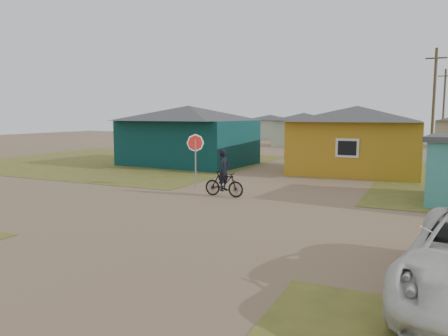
{
  "coord_description": "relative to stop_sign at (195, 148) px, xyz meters",
  "views": [
    {
      "loc": [
        6.39,
        -12.36,
        3.37
      ],
      "look_at": [
        -0.87,
        3.0,
        1.3
      ],
      "focal_mm": 35.0,
      "sensor_mm": 36.0,
      "label": 1
    }
  ],
  "objects": [
    {
      "name": "ground",
      "position": [
        3.35,
        -5.18,
        -1.84
      ],
      "size": [
        120.0,
        120.0,
        0.0
      ],
      "primitive_type": "plane",
      "color": "#83674C"
    },
    {
      "name": "grass_nw",
      "position": [
        -10.65,
        7.82,
        -1.83
      ],
      "size": [
        20.0,
        18.0,
        0.0
      ],
      "primitive_type": "cube",
      "color": "olive",
      "rests_on": "ground"
    },
    {
      "name": "house_teal",
      "position": [
        -5.15,
        8.32,
        0.22
      ],
      "size": [
        8.93,
        7.08,
        4.0
      ],
      "color": "#083031",
      "rests_on": "ground"
    },
    {
      "name": "house_yellow",
      "position": [
        5.85,
        8.82,
        0.16
      ],
      "size": [
        7.72,
        6.76,
        3.9
      ],
      "color": "#B7841C",
      "rests_on": "ground"
    },
    {
      "name": "house_pale_west",
      "position": [
        -2.65,
        28.82,
        0.02
      ],
      "size": [
        7.04,
        6.15,
        3.6
      ],
      "color": "#A6B59B",
      "rests_on": "ground"
    },
    {
      "name": "house_pale_north",
      "position": [
        -10.65,
        40.82,
        -0.09
      ],
      "size": [
        6.28,
        5.81,
        3.4
      ],
      "color": "#A6B59B",
      "rests_on": "ground"
    },
    {
      "name": "utility_pole_near",
      "position": [
        9.85,
        16.82,
        2.3
      ],
      "size": [
        1.4,
        0.2,
        8.0
      ],
      "color": "brown",
      "rests_on": "ground"
    },
    {
      "name": "utility_pole_far",
      "position": [
        10.85,
        32.82,
        2.3
      ],
      "size": [
        1.4,
        0.2,
        8.0
      ],
      "color": "brown",
      "rests_on": "ground"
    },
    {
      "name": "stop_sign",
      "position": [
        0.0,
        0.0,
        0.0
      ],
      "size": [
        0.78,
        0.33,
        2.51
      ],
      "color": "gray",
      "rests_on": "ground"
    },
    {
      "name": "cyclist",
      "position": [
        2.12,
        -1.4,
        -1.12
      ],
      "size": [
        1.76,
        0.64,
        1.98
      ],
      "color": "black",
      "rests_on": "ground"
    }
  ]
}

